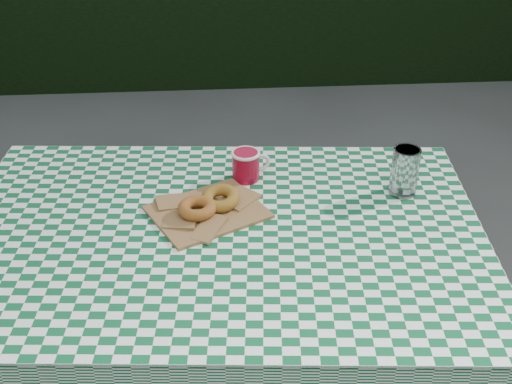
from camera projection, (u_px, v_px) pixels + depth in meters
table at (223, 342)px, 1.84m from camera, size 1.37×0.97×0.75m
tablecloth at (219, 232)px, 1.64m from camera, size 1.39×0.99×0.01m
paper_bag at (208, 211)px, 1.70m from camera, size 0.34×0.32×0.01m
bagel_front at (197, 208)px, 1.67m from camera, size 0.14×0.14×0.03m
bagel_back at (220, 198)px, 1.71m from camera, size 0.14×0.14×0.03m
coffee_mug at (246, 166)px, 1.83m from camera, size 0.19×0.19×0.08m
drinking_glass at (405, 171)px, 1.76m from camera, size 0.09×0.09×0.13m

